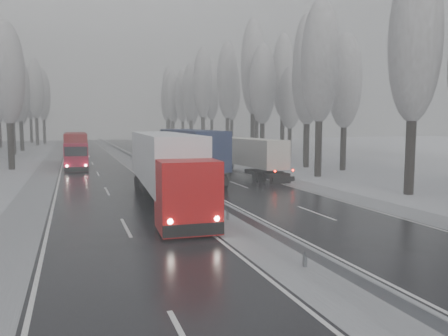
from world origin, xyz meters
TOP-DOWN VIEW (x-y plane):
  - ground at (0.00, 0.00)m, footprint 260.00×260.00m
  - carriageway_right at (5.25, 30.00)m, footprint 7.50×200.00m
  - carriageway_left at (-5.25, 30.00)m, footprint 7.50×200.00m
  - median_slush at (0.00, 30.00)m, footprint 3.00×200.00m
  - shoulder_right at (10.20, 30.00)m, footprint 2.40×200.00m
  - shoulder_left at (-10.20, 30.00)m, footprint 2.40×200.00m
  - median_guardrail at (0.00, 29.99)m, footprint 0.12×200.00m
  - tree_16 at (15.04, 15.67)m, footprint 3.60×3.60m
  - tree_18 at (14.51, 27.03)m, footprint 3.60×3.60m
  - tree_19 at (20.02, 31.03)m, footprint 3.60×3.60m
  - tree_20 at (17.90, 35.17)m, footprint 3.60×3.60m
  - tree_21 at (20.12, 39.17)m, footprint 3.60×3.60m
  - tree_22 at (17.02, 45.60)m, footprint 3.60×3.60m
  - tree_23 at (23.31, 49.60)m, footprint 3.60×3.60m
  - tree_24 at (17.90, 51.02)m, footprint 3.60×3.60m
  - tree_25 at (24.81, 55.02)m, footprint 3.60×3.60m
  - tree_26 at (17.56, 61.27)m, footprint 3.60×3.60m
  - tree_27 at (24.72, 65.27)m, footprint 3.60×3.60m
  - tree_28 at (16.34, 71.95)m, footprint 3.60×3.60m
  - tree_29 at (23.71, 75.95)m, footprint 3.60×3.60m
  - tree_30 at (16.56, 81.70)m, footprint 3.60×3.60m
  - tree_31 at (22.48, 85.70)m, footprint 3.60×3.60m
  - tree_32 at (16.63, 89.21)m, footprint 3.60×3.60m
  - tree_33 at (19.77, 93.21)m, footprint 3.60×3.60m
  - tree_34 at (15.73, 96.32)m, footprint 3.60×3.60m
  - tree_35 at (24.94, 100.32)m, footprint 3.60×3.60m
  - tree_36 at (17.04, 106.16)m, footprint 3.60×3.60m
  - tree_37 at (24.02, 110.16)m, footprint 3.60×3.60m
  - tree_38 at (18.73, 116.73)m, footprint 3.60×3.60m
  - tree_39 at (21.55, 120.73)m, footprint 3.60×3.60m
  - tree_62 at (-13.94, 43.73)m, footprint 3.60×3.60m
  - tree_68 at (-16.58, 69.11)m, footprint 3.60×3.60m
  - tree_70 at (-16.33, 79.19)m, footprint 3.60×3.60m
  - tree_72 at (-18.93, 88.54)m, footprint 3.60×3.60m
  - tree_74 at (-15.07, 99.33)m, footprint 3.60×3.60m
  - tree_76 at (-14.05, 108.72)m, footprint 3.60×3.60m
  - tree_77 at (-19.66, 112.72)m, footprint 3.60×3.60m
  - tree_78 at (-17.56, 115.31)m, footprint 3.60×3.60m
  - tree_79 at (-20.33, 119.31)m, footprint 3.60×3.60m
  - truck_blue_box at (2.30, 29.25)m, footprint 3.01×17.49m
  - truck_cream_box at (8.21, 30.41)m, footprint 3.13×14.24m
  - box_truck_distant at (6.90, 88.07)m, footprint 2.35×7.38m
  - truck_red_white at (-2.29, 16.76)m, footprint 3.66×17.37m
  - truck_red_red at (-7.18, 45.09)m, footprint 2.55×15.25m

SIDE VIEW (x-z plane):
  - ground at x=0.00m, z-range 0.00..0.00m
  - carriageway_right at x=5.25m, z-range 0.00..0.03m
  - carriageway_left at x=-5.25m, z-range 0.00..0.03m
  - median_slush at x=0.00m, z-range 0.00..0.04m
  - shoulder_right at x=10.20m, z-range 0.00..0.04m
  - shoulder_left at x=-10.20m, z-range 0.00..0.04m
  - median_guardrail at x=0.00m, z-range 0.22..0.98m
  - box_truck_distant at x=6.90m, z-range 0.03..2.77m
  - truck_cream_box at x=8.21m, z-range 0.30..3.93m
  - truck_red_red at x=-7.18m, z-range 0.33..4.23m
  - truck_red_white at x=-2.29m, z-range 0.37..4.80m
  - truck_blue_box at x=2.30m, z-range 0.37..4.85m
  - tree_23 at x=23.31m, z-range 1.99..15.54m
  - tree_77 at x=-19.66m, z-range 2.10..16.42m
  - tree_33 at x=19.77m, z-range 2.10..16.42m
  - tree_19 at x=20.02m, z-range 2.13..16.70m
  - tree_72 at x=-18.93m, z-range 2.21..17.31m
  - tree_20 at x=17.90m, z-range 2.29..18.00m
  - tree_22 at x=17.02m, z-range 2.31..18.17m
  - tree_62 at x=-13.94m, z-range 2.34..18.38m
  - tree_39 at x=21.55m, z-range 2.36..18.54m
  - tree_37 at x=24.02m, z-range 2.38..18.75m
  - tree_16 at x=15.04m, z-range 2.40..18.93m
  - tree_18 at x=14.51m, z-range 2.41..18.99m
  - tree_68 at x=-16.58m, z-range 2.42..19.07m
  - tree_79 at x=-20.33m, z-range 2.48..19.54m
  - tree_70 at x=-16.33m, z-range 2.48..19.57m
  - tree_32 at x=16.63m, z-range 2.51..19.85m
  - tree_27 at x=24.72m, z-range 2.55..20.17m
  - tree_34 at x=15.73m, z-range 2.55..20.19m
  - tree_30 at x=16.56m, z-range 2.59..20.45m
  - tree_38 at x=18.73m, z-range 2.60..20.58m
  - tree_29 at x=23.71m, z-range 2.62..20.73m
  - tree_35 at x=24.94m, z-range 2.64..20.89m
  - tree_76 at x=-14.05m, z-range 2.68..21.23m
  - tree_31 at x=22.48m, z-range 2.68..21.26m
  - tree_21 at x=20.12m, z-range 2.69..21.31m
  - tree_26 at x=17.56m, z-range 2.71..21.49m
  - tree_25 at x=24.81m, z-range 2.80..22.24m
  - tree_78 at x=-17.56m, z-range 2.81..22.37m
  - tree_28 at x=16.34m, z-range 2.82..22.45m
  - tree_74 at x=-15.07m, z-range 2.83..22.52m
  - tree_36 at x=17.04m, z-range 2.91..23.13m
  - tree_24 at x=17.90m, z-range 2.94..23.43m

